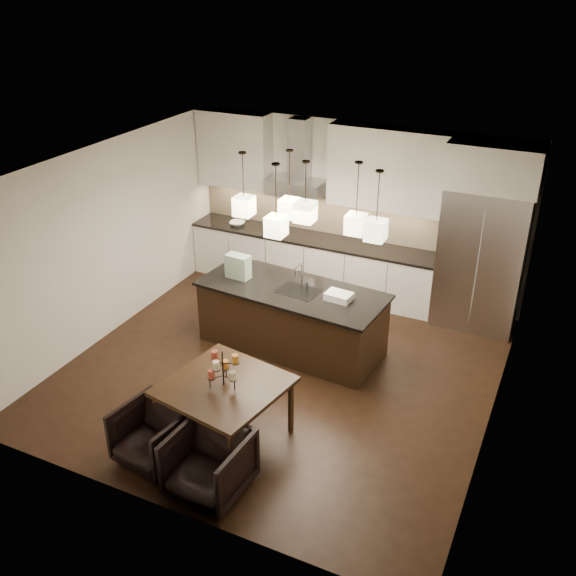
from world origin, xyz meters
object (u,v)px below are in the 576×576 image
at_px(armchair_left, 153,435).
at_px(armchair_right, 209,464).
at_px(refrigerator, 481,259).
at_px(island_body, 292,319).
at_px(dining_table, 225,411).

distance_m(armchair_left, armchair_right, 0.82).
bearing_deg(refrigerator, island_body, -141.11).
height_order(dining_table, armchair_left, dining_table).
height_order(refrigerator, armchair_right, refrigerator).
height_order(armchair_left, armchair_right, armchair_right).
bearing_deg(armchair_left, armchair_right, -1.63).
relative_size(island_body, dining_table, 2.05).
bearing_deg(armchair_right, island_body, 101.69).
relative_size(refrigerator, armchair_left, 2.91).
bearing_deg(refrigerator, dining_table, -117.97).
xyz_separation_m(dining_table, armchair_left, (-0.53, -0.66, -0.04)).
bearing_deg(dining_table, armchair_left, -118.63).
xyz_separation_m(refrigerator, armchair_right, (-1.80, -4.72, -0.72)).
height_order(refrigerator, dining_table, refrigerator).
xyz_separation_m(island_body, armchair_left, (-0.39, -2.78, -0.11)).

